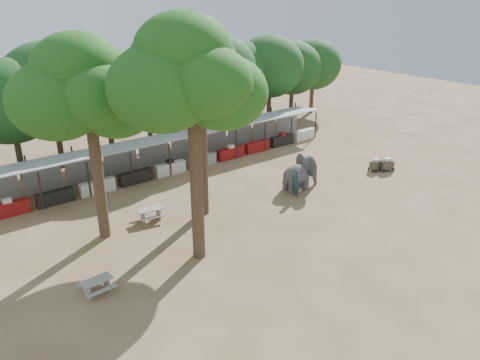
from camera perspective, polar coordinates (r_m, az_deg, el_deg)
ground at (r=26.62m, az=8.39°, el=-6.73°), size 100.00×100.00×0.00m
vendor_stalls at (r=36.16m, az=-7.38°, el=3.40°), size 28.00×2.99×2.80m
yard_tree_left at (r=24.77m, az=-18.59°, el=10.43°), size 7.10×6.90×11.02m
yard_tree_center at (r=21.39m, az=-6.40°, el=12.45°), size 7.10×6.90×12.04m
yard_tree_back at (r=26.41m, az=-5.38°, el=12.92°), size 7.10×6.90×11.36m
backdrop_trees at (r=39.47m, az=-11.63°, el=11.25°), size 46.46×5.95×8.33m
elephant at (r=32.18m, az=7.39°, el=0.86°), size 3.00×2.27×2.26m
handler at (r=31.01m, az=6.97°, el=-0.36°), size 0.65×0.78×1.87m
picnic_table_near at (r=22.55m, az=-17.06°, el=-12.07°), size 1.48×1.34×0.70m
picnic_table_far at (r=28.31m, az=-10.86°, el=-3.94°), size 1.66×1.53×0.74m
cart_front at (r=36.99m, az=17.46°, el=1.83°), size 1.21×1.02×1.01m
cart_back at (r=36.79m, az=16.19°, el=1.81°), size 0.98×0.67×0.94m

